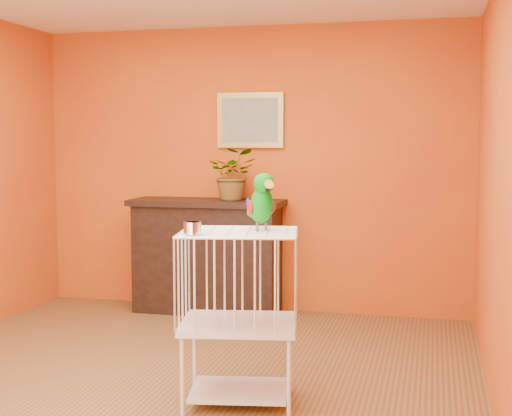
# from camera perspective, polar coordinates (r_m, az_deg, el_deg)

# --- Properties ---
(ground) EXTENTS (4.50, 4.50, 0.00)m
(ground) POSITION_cam_1_polar(r_m,az_deg,el_deg) (4.69, -7.49, -14.12)
(ground) COLOR brown
(ground) RESTS_ON ground
(room_shell) EXTENTS (4.50, 4.50, 4.50)m
(room_shell) POSITION_cam_1_polar(r_m,az_deg,el_deg) (4.42, -7.75, 5.61)
(room_shell) COLOR #C45B12
(room_shell) RESTS_ON ground
(console_cabinet) EXTENTS (1.39, 0.50, 1.03)m
(console_cabinet) POSITION_cam_1_polar(r_m,az_deg,el_deg) (6.52, -3.95, -3.84)
(console_cabinet) COLOR black
(console_cabinet) RESTS_ON ground
(potted_plant) EXTENTS (0.50, 0.54, 0.36)m
(potted_plant) POSITION_cam_1_polar(r_m,az_deg,el_deg) (6.36, -1.84, 2.26)
(potted_plant) COLOR #26722D
(potted_plant) RESTS_ON console_cabinet
(framed_picture) EXTENTS (0.62, 0.04, 0.50)m
(framed_picture) POSITION_cam_1_polar(r_m,az_deg,el_deg) (6.53, -0.47, 7.04)
(framed_picture) COLOR #B2933F
(framed_picture) RESTS_ON room_shell
(birdcage) EXTENTS (0.75, 0.63, 1.04)m
(birdcage) POSITION_cam_1_polar(r_m,az_deg,el_deg) (4.25, -1.38, -8.57)
(birdcage) COLOR white
(birdcage) RESTS_ON ground
(feed_cup) EXTENTS (0.10, 0.10, 0.07)m
(feed_cup) POSITION_cam_1_polar(r_m,az_deg,el_deg) (4.01, -5.10, -1.60)
(feed_cup) COLOR silver
(feed_cup) RESTS_ON birdcage
(parrot) EXTENTS (0.23, 0.29, 0.34)m
(parrot) POSITION_cam_1_polar(r_m,az_deg,el_deg) (4.17, 0.46, 0.55)
(parrot) COLOR #59544C
(parrot) RESTS_ON birdcage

